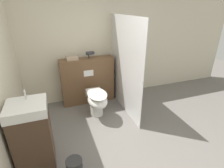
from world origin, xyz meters
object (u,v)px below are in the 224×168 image
Objects in this scene: toilet at (97,101)px; hair_drier at (90,53)px; sink_vanity at (33,135)px; waste_bin at (75,167)px.

hair_drier is at bearing 84.69° from toilet.
waste_bin is (0.49, -0.39, -0.39)m from sink_vanity.
hair_drier reaches higher than waste_bin.
toilet is 3.42× the size of hair_drier.
hair_drier is 0.82× the size of waste_bin.
hair_drier is (1.23, 1.57, 0.69)m from sink_vanity.
toilet is at bearing -95.31° from hair_drier.
toilet is at bearing 37.07° from sink_vanity.
sink_vanity is at bearing 141.33° from waste_bin.
toilet is 1.47m from sink_vanity.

